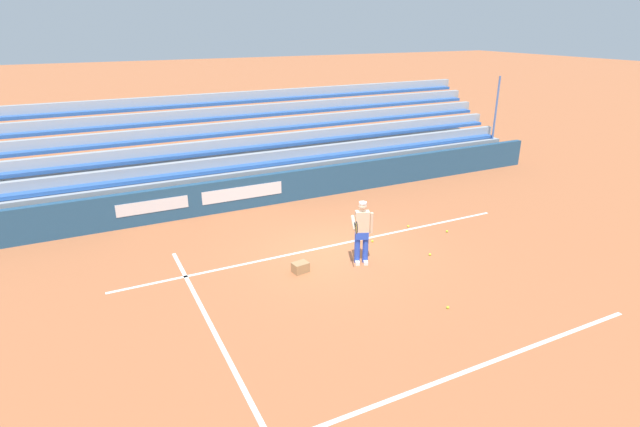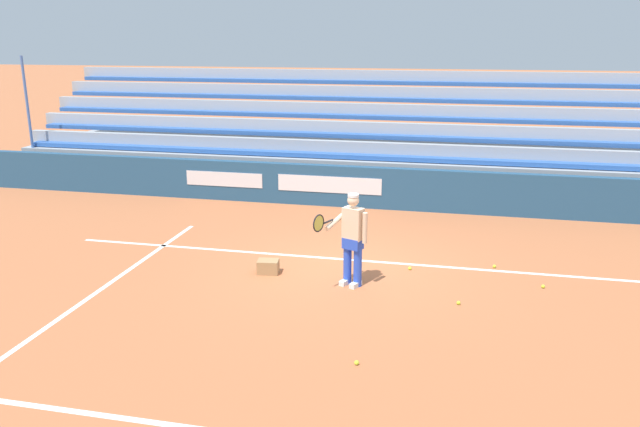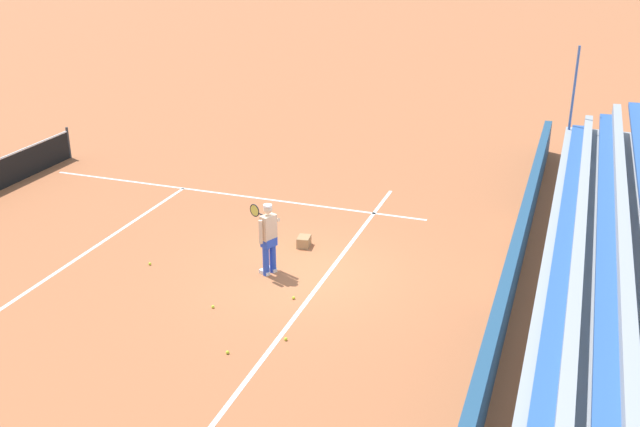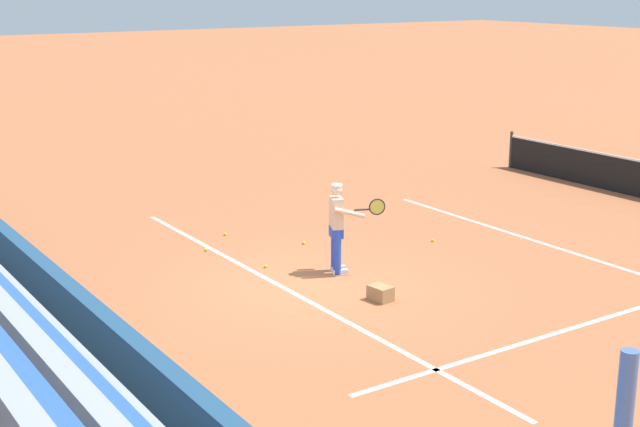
# 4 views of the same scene
# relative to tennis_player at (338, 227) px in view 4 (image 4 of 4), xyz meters

# --- Properties ---
(ground_plane) EXTENTS (160.00, 160.00, 0.00)m
(ground_plane) POSITION_rel_tennis_player_xyz_m (0.26, -0.81, -0.89)
(ground_plane) COLOR #B7663D
(court_baseline_white) EXTENTS (12.00, 0.10, 0.01)m
(court_baseline_white) POSITION_rel_tennis_player_xyz_m (0.26, -1.31, -0.89)
(court_baseline_white) COLOR white
(court_baseline_white) RESTS_ON ground
(court_sideline_white) EXTENTS (0.10, 12.00, 0.01)m
(court_sideline_white) POSITION_rel_tennis_player_xyz_m (4.37, 3.19, -0.89)
(court_sideline_white) COLOR white
(court_sideline_white) RESTS_ON ground
(court_service_line_white) EXTENTS (8.22, 0.10, 0.01)m
(court_service_line_white) POSITION_rel_tennis_player_xyz_m (0.26, 4.69, -0.89)
(court_service_line_white) COLOR white
(court_service_line_white) RESTS_ON ground
(back_wall_sponsor_board) EXTENTS (23.31, 0.25, 1.10)m
(back_wall_sponsor_board) POSITION_rel_tennis_player_xyz_m (0.27, -5.40, -0.34)
(back_wall_sponsor_board) COLOR navy
(back_wall_sponsor_board) RESTS_ON ground
(tennis_player) EXTENTS (0.85, 0.91, 1.71)m
(tennis_player) POSITION_rel_tennis_player_xyz_m (0.00, 0.00, 0.00)
(tennis_player) COLOR blue
(tennis_player) RESTS_ON ground
(ball_box_cardboard) EXTENTS (0.44, 0.35, 0.26)m
(ball_box_cardboard) POSITION_rel_tennis_player_xyz_m (1.66, -0.24, -0.76)
(ball_box_cardboard) COLOR #A87F51
(ball_box_cardboard) RESTS_ON ground
(tennis_ball_midcourt) EXTENTS (0.07, 0.07, 0.07)m
(tennis_ball_midcourt) POSITION_rel_tennis_player_xyz_m (-3.42, -0.60, -0.86)
(tennis_ball_midcourt) COLOR #CCE533
(tennis_ball_midcourt) RESTS_ON ground
(tennis_ball_on_baseline) EXTENTS (0.07, 0.07, 0.07)m
(tennis_ball_on_baseline) POSITION_rel_tennis_player_xyz_m (-1.93, 0.47, -0.86)
(tennis_ball_on_baseline) COLOR #CCE533
(tennis_ball_on_baseline) RESTS_ON ground
(tennis_ball_far_right) EXTENTS (0.07, 0.07, 0.07)m
(tennis_ball_far_right) POSITION_rel_tennis_player_xyz_m (-2.61, -1.47, -0.86)
(tennis_ball_far_right) COLOR #CCE533
(tennis_ball_far_right) RESTS_ON ground
(tennis_ball_by_box) EXTENTS (0.07, 0.07, 0.07)m
(tennis_ball_by_box) POSITION_rel_tennis_player_xyz_m (-0.99, -1.00, -0.86)
(tennis_ball_by_box) COLOR #CCE533
(tennis_ball_by_box) RESTS_ON ground
(tennis_ball_stray_back) EXTENTS (0.07, 0.07, 0.07)m
(tennis_ball_stray_back) POSITION_rel_tennis_player_xyz_m (-0.57, 2.84, -0.86)
(tennis_ball_stray_back) COLOR #CCE533
(tennis_ball_stray_back) RESTS_ON ground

